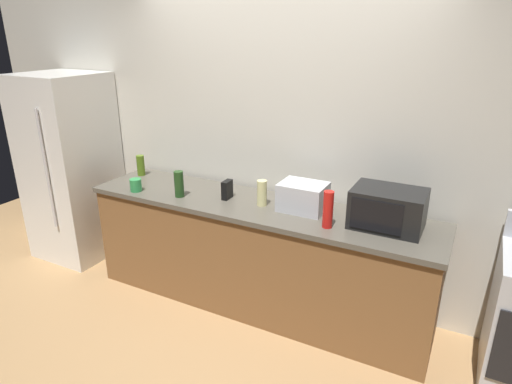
{
  "coord_description": "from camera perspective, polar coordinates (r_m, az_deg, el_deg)",
  "views": [
    {
      "loc": [
        1.46,
        -2.4,
        2.18
      ],
      "look_at": [
        0.0,
        0.4,
        1.0
      ],
      "focal_mm": 30.79,
      "sensor_mm": 36.0,
      "label": 1
    }
  ],
  "objects": [
    {
      "name": "refrigerator",
      "position": [
        4.67,
        -22.91,
        2.94
      ],
      "size": [
        0.72,
        0.73,
        1.8
      ],
      "color": "white",
      "rests_on": "ground_plane"
    },
    {
      "name": "microwave",
      "position": [
        3.11,
        16.74,
        -2.07
      ],
      "size": [
        0.48,
        0.35,
        0.27
      ],
      "color": "black",
      "rests_on": "counter_run"
    },
    {
      "name": "cordless_phone",
      "position": [
        3.5,
        -3.77,
        0.3
      ],
      "size": [
        0.05,
        0.11,
        0.15
      ],
      "primitive_type": "cube",
      "rotation": [
        0.0,
        0.0,
        0.04
      ],
      "color": "black",
      "rests_on": "counter_run"
    },
    {
      "name": "counter_run",
      "position": [
        3.6,
        0.0,
        -8.19
      ],
      "size": [
        2.84,
        0.64,
        0.9
      ],
      "color": "brown",
      "rests_on": "ground_plane"
    },
    {
      "name": "bottle_wine",
      "position": [
        3.58,
        -9.97,
        1.03
      ],
      "size": [
        0.08,
        0.08,
        0.21
      ],
      "primitive_type": "cylinder",
      "color": "#1E3F19",
      "rests_on": "counter_run"
    },
    {
      "name": "bottle_hot_sauce",
      "position": [
        3.01,
        9.34,
        -2.26
      ],
      "size": [
        0.07,
        0.07,
        0.26
      ],
      "primitive_type": "cylinder",
      "color": "red",
      "rests_on": "counter_run"
    },
    {
      "name": "toaster_oven",
      "position": [
        3.28,
        6.12,
        -0.62
      ],
      "size": [
        0.34,
        0.26,
        0.21
      ],
      "primitive_type": "cube",
      "color": "#B7BABF",
      "rests_on": "counter_run"
    },
    {
      "name": "back_wall",
      "position": [
        3.63,
        3.03,
        7.21
      ],
      "size": [
        6.4,
        0.1,
        2.7
      ],
      "primitive_type": "cube",
      "color": "beige",
      "rests_on": "ground_plane"
    },
    {
      "name": "ground_plane",
      "position": [
        3.56,
        -3.12,
        -17.34
      ],
      "size": [
        8.0,
        8.0,
        0.0
      ],
      "primitive_type": "plane",
      "color": "#A87F51"
    },
    {
      "name": "mug_green",
      "position": [
        3.8,
        -15.35,
        0.88
      ],
      "size": [
        0.1,
        0.1,
        0.11
      ],
      "primitive_type": "cylinder",
      "color": "#2D8C47",
      "rests_on": "counter_run"
    },
    {
      "name": "bottle_olive_oil",
      "position": [
        4.19,
        -14.75,
        3.37
      ],
      "size": [
        0.07,
        0.07,
        0.19
      ],
      "primitive_type": "cylinder",
      "color": "#4C6B19",
      "rests_on": "counter_run"
    },
    {
      "name": "bottle_vinegar",
      "position": [
        3.35,
        0.78,
        -0.13
      ],
      "size": [
        0.08,
        0.08,
        0.2
      ],
      "primitive_type": "cylinder",
      "color": "beige",
      "rests_on": "counter_run"
    }
  ]
}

